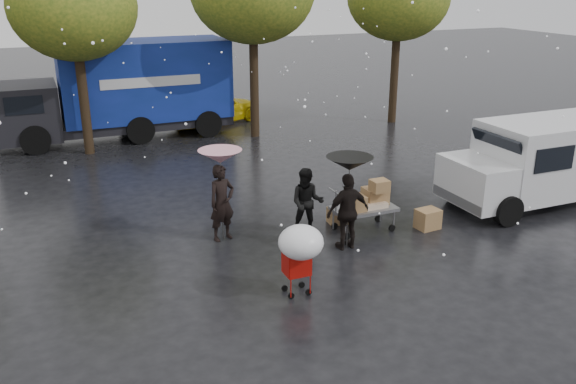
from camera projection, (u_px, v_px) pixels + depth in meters
name	position (u px, v px, depth m)	size (l,w,h in m)	color
ground	(304.00, 252.00, 13.39)	(90.00, 90.00, 0.00)	black
person_pink	(222.00, 203.00, 13.78)	(0.65, 0.43, 1.78)	black
person_middle	(307.00, 203.00, 14.01)	(0.79, 0.61, 1.62)	black
person_black	(348.00, 212.00, 13.32)	(1.02, 0.42, 1.74)	black
umbrella_pink	(220.00, 157.00, 13.41)	(0.98, 0.98, 2.13)	#4C4C4C
umbrella_black	(350.00, 164.00, 12.94)	(1.02, 1.02, 2.12)	#4C4C4C
vendor_cart	(367.00, 201.00, 14.32)	(1.52, 0.80, 1.27)	slate
shopping_cart	(300.00, 246.00, 11.19)	(0.84, 0.84, 1.46)	#AD0F09
white_van	(540.00, 161.00, 15.93)	(4.91, 2.18, 2.20)	silver
blue_truck	(123.00, 90.00, 22.21)	(8.30, 2.60, 3.50)	navy
box_ground_near	(428.00, 219.00, 14.58)	(0.53, 0.42, 0.48)	brown
box_ground_far	(338.00, 215.00, 14.91)	(0.49, 0.38, 0.38)	brown
yellow_taxi	(213.00, 107.00, 24.57)	(1.64, 4.07, 1.39)	yellow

